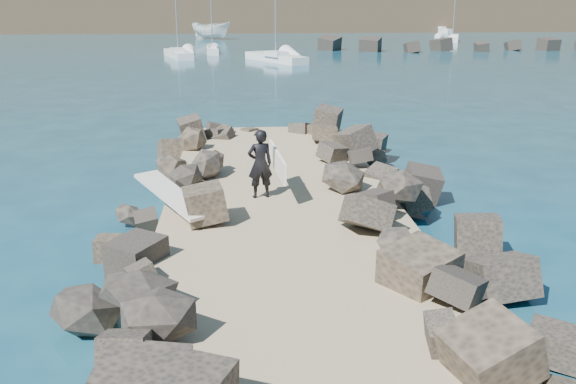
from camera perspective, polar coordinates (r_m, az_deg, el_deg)
name	(u,v)px	position (r m, az deg, el deg)	size (l,w,h in m)	color
ground	(285,239)	(15.76, -0.29, -4.16)	(800.00, 800.00, 0.00)	#0F384C
jetty	(292,259)	(13.80, 0.33, -5.99)	(6.00, 26.00, 0.60)	#8C7759
riprap_left	(157,246)	(14.26, -11.58, -4.70)	(2.60, 22.00, 1.00)	black
riprap_right	(419,238)	(14.69, 11.54, -4.04)	(2.60, 22.00, 1.00)	black
breakwater_secondary	(565,44)	(78.61, 23.37, 11.96)	(52.00, 4.00, 1.20)	black
surfboard_resting	(173,200)	(15.55, -10.22, -0.66)	(0.64, 2.55, 0.09)	beige
boat_imported	(211,30)	(91.17, -6.84, 14.08)	(2.32, 6.17, 2.38)	white
surfer_with_board	(263,163)	(16.72, -2.28, 2.55)	(0.98, 2.25, 1.82)	black
sailboat_a	(178,54)	(63.93, -9.73, 11.99)	(3.41, 6.99, 8.28)	silver
sailboat_f	(440,30)	(110.24, 13.37, 13.81)	(3.02, 5.18, 6.41)	silver
sailboat_c	(276,58)	(59.27, -1.10, 11.85)	(5.44, 7.96, 9.65)	silver
sailboat_b	(213,50)	(68.16, -6.73, 12.42)	(1.42, 5.35, 6.58)	silver
sailboat_d	(453,39)	(88.65, 14.42, 13.06)	(3.09, 6.08, 7.31)	silver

